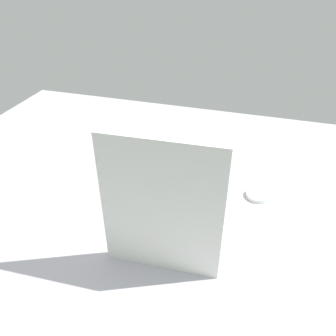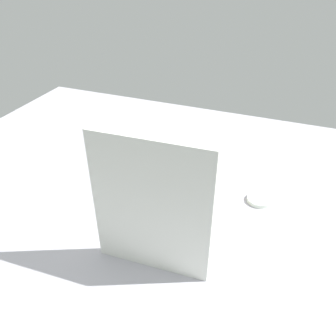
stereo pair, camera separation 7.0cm
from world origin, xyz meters
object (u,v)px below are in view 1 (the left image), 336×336
at_px(cutting_board, 161,210).
at_px(orange_front_right, 176,177).
at_px(orange_center, 183,164).
at_px(banana_bunch, 175,164).
at_px(fruit_bowl, 168,187).
at_px(jar_lid, 258,195).
at_px(orange_front_left, 154,170).
at_px(orange_back_left, 161,160).

bearing_deg(cutting_board, orange_front_right, -84.91).
relative_size(orange_center, cutting_board, 0.22).
xyz_separation_m(banana_bunch, cutting_board, (-0.05, 0.31, 0.08)).
height_order(fruit_bowl, banana_bunch, banana_bunch).
distance_m(fruit_bowl, orange_front_right, 0.09).
height_order(orange_front_right, banana_bunch, banana_bunch).
distance_m(orange_center, banana_bunch, 0.03).
distance_m(cutting_board, jar_lid, 0.44).
distance_m(orange_front_left, cutting_board, 0.29).
xyz_separation_m(orange_back_left, jar_lid, (-0.31, -0.03, -0.09)).
bearing_deg(fruit_bowl, banana_bunch, -118.22).
bearing_deg(orange_back_left, banana_bunch, 163.95).
height_order(orange_center, cutting_board, cutting_board).
relative_size(orange_front_right, cutting_board, 0.22).
bearing_deg(banana_bunch, cutting_board, 99.88).
height_order(fruit_bowl, orange_front_right, orange_front_right).
xyz_separation_m(orange_center, jar_lid, (-0.24, -0.03, -0.09)).
relative_size(orange_front_right, orange_back_left, 1.00).
distance_m(banana_bunch, cutting_board, 0.32).
relative_size(fruit_bowl, orange_front_right, 3.21).
relative_size(fruit_bowl, orange_back_left, 3.21).
xyz_separation_m(orange_front_left, orange_back_left, (-0.00, -0.06, 0.00)).
bearing_deg(banana_bunch, fruit_bowl, 61.78).
distance_m(fruit_bowl, banana_bunch, 0.08).
bearing_deg(orange_center, orange_front_right, 86.23).
xyz_separation_m(orange_center, banana_bunch, (0.03, 0.01, 0.00)).
bearing_deg(banana_bunch, orange_front_left, 42.16).
distance_m(fruit_bowl, orange_back_left, 0.09).
distance_m(orange_front_left, banana_bunch, 0.07).
relative_size(orange_center, jar_lid, 1.04).
distance_m(orange_front_right, orange_center, 0.07).
relative_size(fruit_bowl, orange_center, 3.21).
xyz_separation_m(fruit_bowl, jar_lid, (-0.28, -0.07, -0.02)).
xyz_separation_m(fruit_bowl, orange_front_right, (-0.03, 0.04, 0.07)).
distance_m(fruit_bowl, orange_center, 0.09).
bearing_deg(jar_lid, orange_front_left, 16.10).
xyz_separation_m(orange_center, cutting_board, (-0.03, 0.32, 0.08)).
height_order(orange_center, banana_bunch, banana_bunch).
height_order(orange_back_left, jar_lid, orange_back_left).
relative_size(orange_front_right, orange_center, 1.00).
distance_m(orange_front_right, banana_bunch, 0.07).
xyz_separation_m(orange_front_right, cutting_board, (-0.03, 0.24, 0.08)).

